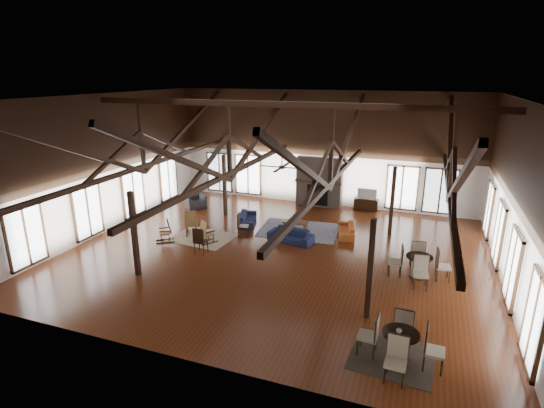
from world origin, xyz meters
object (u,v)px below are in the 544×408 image
(tv_console, at_px, (366,204))
(cafe_table_near, at_px, (400,341))
(coffee_table, at_px, (296,222))
(sofa_navy_front, at_px, (291,235))
(sofa_navy_left, at_px, (247,218))
(armchair, at_px, (195,202))
(sofa_orange, at_px, (346,230))
(cafe_table_far, at_px, (419,263))

(tv_console, bearing_deg, cafe_table_near, -78.09)
(coffee_table, bearing_deg, sofa_navy_front, -80.94)
(sofa_navy_left, height_order, armchair, armchair)
(coffee_table, xyz_separation_m, tv_console, (2.56, 4.10, -0.06))
(sofa_navy_front, distance_m, cafe_table_near, 8.10)
(coffee_table, relative_size, tv_console, 0.92)
(sofa_navy_left, relative_size, tv_console, 1.50)
(sofa_orange, bearing_deg, armchair, -110.11)
(tv_console, bearing_deg, armchair, -162.21)
(armchair, xyz_separation_m, tv_console, (8.51, 2.73, -0.04))
(armchair, height_order, tv_console, armchair)
(sofa_navy_front, xyz_separation_m, tv_console, (2.35, 5.49, 0.02))
(coffee_table, height_order, armchair, armchair)
(armchair, bearing_deg, sofa_navy_front, -75.50)
(cafe_table_near, bearing_deg, armchair, 140.10)
(cafe_table_far, bearing_deg, armchair, 159.05)
(sofa_navy_front, distance_m, sofa_navy_left, 2.96)
(coffee_table, xyz_separation_m, cafe_table_near, (5.08, -7.86, 0.19))
(cafe_table_near, height_order, tv_console, cafe_table_near)
(cafe_table_near, distance_m, tv_console, 12.22)
(cafe_table_far, relative_size, tv_console, 1.78)
(sofa_navy_left, bearing_deg, armchair, 53.03)
(sofa_orange, bearing_deg, coffee_table, -97.63)
(cafe_table_far, bearing_deg, sofa_orange, 134.64)
(cafe_table_far, distance_m, tv_console, 7.61)
(tv_console, bearing_deg, coffee_table, -121.96)
(cafe_table_near, bearing_deg, tv_console, 101.91)
(sofa_navy_front, xyz_separation_m, cafe_table_far, (5.16, -1.57, 0.27))
(coffee_table, distance_m, cafe_table_near, 9.36)
(sofa_orange, relative_size, coffee_table, 1.55)
(sofa_navy_front, relative_size, sofa_navy_left, 1.05)
(sofa_navy_left, bearing_deg, sofa_navy_front, -135.28)
(sofa_navy_left, xyz_separation_m, sofa_orange, (4.66, 0.13, -0.01))
(sofa_navy_left, distance_m, tv_console, 6.40)
(cafe_table_near, height_order, cafe_table_far, cafe_table_far)
(sofa_navy_left, bearing_deg, sofa_orange, -104.88)
(sofa_navy_front, height_order, cafe_table_near, cafe_table_near)
(sofa_orange, distance_m, armchair, 8.32)
(coffee_table, relative_size, armchair, 1.07)
(armchair, bearing_deg, sofa_navy_left, -71.87)
(sofa_orange, xyz_separation_m, coffee_table, (-2.28, -0.17, 0.11))
(armchair, distance_m, tv_console, 8.94)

